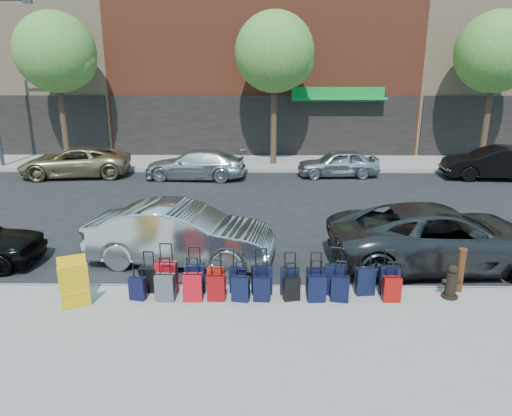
{
  "coord_description": "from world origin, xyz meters",
  "views": [
    {
      "loc": [
        -0.08,
        -13.43,
        4.54
      ],
      "look_at": [
        -0.24,
        -1.5,
        1.02
      ],
      "focal_mm": 32.0,
      "sensor_mm": 36.0,
      "label": 1
    }
  ],
  "objects_px": {
    "car_near_1": "(181,234)",
    "car_far_0": "(75,162)",
    "tree_center": "(277,55)",
    "bollard": "(461,269)",
    "car_far_3": "(495,163)",
    "tree_right": "(499,54)",
    "suitcase_front_5": "(262,280)",
    "tree_left": "(59,55)",
    "car_far_2": "(338,163)",
    "car_far_1": "(195,164)",
    "car_near_2": "(441,237)",
    "display_rack": "(74,284)",
    "fire_hydrant": "(451,283)"
  },
  "relations": [
    {
      "from": "car_far_2",
      "to": "car_far_1",
      "type": "bearing_deg",
      "value": -88.85
    },
    {
      "from": "tree_center",
      "to": "car_far_1",
      "type": "relative_size",
      "value": 1.63
    },
    {
      "from": "display_rack",
      "to": "tree_center",
      "type": "bearing_deg",
      "value": 49.22
    },
    {
      "from": "suitcase_front_5",
      "to": "car_near_1",
      "type": "xyz_separation_m",
      "value": [
        -1.99,
        1.96,
        0.29
      ]
    },
    {
      "from": "display_rack",
      "to": "car_near_2",
      "type": "bearing_deg",
      "value": -7.61
    },
    {
      "from": "suitcase_front_5",
      "to": "car_near_1",
      "type": "bearing_deg",
      "value": 124.67
    },
    {
      "from": "bollard",
      "to": "car_far_1",
      "type": "xyz_separation_m",
      "value": [
        -7.11,
        11.23,
        0.01
      ]
    },
    {
      "from": "tree_right",
      "to": "bollard",
      "type": "relative_size",
      "value": 7.7
    },
    {
      "from": "tree_right",
      "to": "car_far_3",
      "type": "xyz_separation_m",
      "value": [
        -0.87,
        -2.84,
        -4.68
      ]
    },
    {
      "from": "tree_right",
      "to": "suitcase_front_5",
      "type": "relative_size",
      "value": 7.39
    },
    {
      "from": "tree_center",
      "to": "car_far_2",
      "type": "height_order",
      "value": "tree_center"
    },
    {
      "from": "bollard",
      "to": "car_far_3",
      "type": "distance_m",
      "value": 12.92
    },
    {
      "from": "tree_left",
      "to": "bollard",
      "type": "bearing_deg",
      "value": -45.52
    },
    {
      "from": "car_far_2",
      "to": "car_near_1",
      "type": "bearing_deg",
      "value": -32.19
    },
    {
      "from": "tree_right",
      "to": "car_near_1",
      "type": "relative_size",
      "value": 1.6
    },
    {
      "from": "fire_hydrant",
      "to": "car_far_2",
      "type": "bearing_deg",
      "value": 97.74
    },
    {
      "from": "display_rack",
      "to": "car_far_2",
      "type": "bearing_deg",
      "value": 35.93
    },
    {
      "from": "tree_left",
      "to": "car_near_2",
      "type": "distance_m",
      "value": 19.42
    },
    {
      "from": "bollard",
      "to": "car_near_2",
      "type": "distance_m",
      "value": 1.69
    },
    {
      "from": "car_far_2",
      "to": "car_far_3",
      "type": "distance_m",
      "value": 6.9
    },
    {
      "from": "tree_right",
      "to": "car_near_1",
      "type": "height_order",
      "value": "tree_right"
    },
    {
      "from": "car_near_2",
      "to": "car_far_2",
      "type": "height_order",
      "value": "car_near_2"
    },
    {
      "from": "suitcase_front_5",
      "to": "car_far_0",
      "type": "height_order",
      "value": "car_far_0"
    },
    {
      "from": "tree_center",
      "to": "suitcase_front_5",
      "type": "relative_size",
      "value": 7.39
    },
    {
      "from": "bollard",
      "to": "car_far_1",
      "type": "height_order",
      "value": "car_far_1"
    },
    {
      "from": "suitcase_front_5",
      "to": "fire_hydrant",
      "type": "xyz_separation_m",
      "value": [
        3.84,
        -0.12,
        0.02
      ]
    },
    {
      "from": "bollard",
      "to": "car_far_2",
      "type": "distance_m",
      "value": 11.77
    },
    {
      "from": "car_near_2",
      "to": "bollard",
      "type": "bearing_deg",
      "value": 169.93
    },
    {
      "from": "tree_left",
      "to": "suitcase_front_5",
      "type": "distance_m",
      "value": 18.05
    },
    {
      "from": "tree_left",
      "to": "car_far_2",
      "type": "relative_size",
      "value": 1.99
    },
    {
      "from": "tree_left",
      "to": "tree_center",
      "type": "height_order",
      "value": "same"
    },
    {
      "from": "car_near_2",
      "to": "tree_center",
      "type": "bearing_deg",
      "value": 13.41
    },
    {
      "from": "fire_hydrant",
      "to": "car_near_1",
      "type": "xyz_separation_m",
      "value": [
        -5.83,
        2.08,
        0.27
      ]
    },
    {
      "from": "tree_right",
      "to": "display_rack",
      "type": "bearing_deg",
      "value": -134.92
    },
    {
      "from": "bollard",
      "to": "display_rack",
      "type": "xyz_separation_m",
      "value": [
        -7.78,
        -0.74,
        -0.01
      ]
    },
    {
      "from": "car_far_0",
      "to": "car_far_2",
      "type": "distance_m",
      "value": 11.98
    },
    {
      "from": "car_near_1",
      "to": "car_far_0",
      "type": "bearing_deg",
      "value": 40.57
    },
    {
      "from": "tree_center",
      "to": "suitcase_front_5",
      "type": "xyz_separation_m",
      "value": [
        -0.72,
        -14.35,
        -4.95
      ]
    },
    {
      "from": "fire_hydrant",
      "to": "car_far_2",
      "type": "distance_m",
      "value": 12.06
    },
    {
      "from": "car_far_0",
      "to": "car_far_1",
      "type": "relative_size",
      "value": 1.08
    },
    {
      "from": "tree_left",
      "to": "bollard",
      "type": "distance_m",
      "value": 20.42
    },
    {
      "from": "fire_hydrant",
      "to": "car_far_1",
      "type": "bearing_deg",
      "value": 126.54
    },
    {
      "from": "tree_left",
      "to": "bollard",
      "type": "relative_size",
      "value": 7.7
    },
    {
      "from": "tree_center",
      "to": "car_far_3",
      "type": "bearing_deg",
      "value": -16.43
    },
    {
      "from": "tree_left",
      "to": "suitcase_front_5",
      "type": "xyz_separation_m",
      "value": [
        9.78,
        -14.35,
        -4.95
      ]
    },
    {
      "from": "suitcase_front_5",
      "to": "car_far_3",
      "type": "distance_m",
      "value": 15.48
    },
    {
      "from": "tree_left",
      "to": "car_near_1",
      "type": "bearing_deg",
      "value": -57.82
    },
    {
      "from": "car_far_0",
      "to": "car_far_1",
      "type": "height_order",
      "value": "car_far_0"
    },
    {
      "from": "car_near_1",
      "to": "tree_center",
      "type": "bearing_deg",
      "value": -5.35
    },
    {
      "from": "car_near_2",
      "to": "car_far_0",
      "type": "relative_size",
      "value": 1.11
    }
  ]
}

